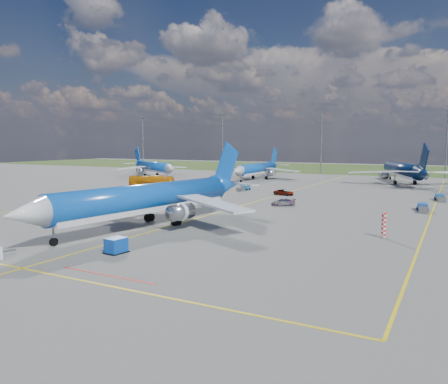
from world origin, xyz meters
The scene contains 17 objects.
ground centered at (0.00, 0.00, 0.00)m, with size 400.00×400.00×0.00m, color #5C5C59.
grass_strip centered at (0.00, 150.00, 0.00)m, with size 400.00×80.00×0.01m, color #2D4719.
taxiway_lines centered at (0.17, 27.70, 0.01)m, with size 60.25×160.00×0.02m.
floodlight_masts centered at (10.00, 110.00, 12.56)m, with size 202.20×0.50×22.70m.
warning_post centered at (26.00, 8.00, 1.50)m, with size 0.50×0.50×3.00m, color red.
bg_jet_nw centered at (-55.67, 72.20, 0.00)m, with size 27.22×35.72×9.36m, color #0C4CB2, non-canonical shape.
bg_jet_nnw centered at (-20.73, 77.76, 0.00)m, with size 27.21×35.71×9.35m, color #0C4CB2, non-canonical shape.
bg_jet_n centered at (20.14, 83.42, 0.00)m, with size 31.27×41.04×10.75m, color #071A3E, non-canonical shape.
main_airliner centered at (-2.48, 0.84, 0.00)m, with size 31.41×41.22×10.80m, color #0C4CB2, non-canonical shape.
uld_container centered at (3.47, -11.88, 0.76)m, with size 1.52×1.90×1.52m, color #0B40A5.
apron_bus centered at (-32.92, 41.39, 1.54)m, with size 2.59×11.09×3.09m, color orange.
service_car_a centered at (-20.72, 24.46, 0.72)m, with size 1.69×4.20×1.43m, color #999999.
service_car_b centered at (1.05, 42.49, 0.60)m, with size 1.98×4.30×1.20m, color #999999.
service_car_c centered at (6.45, 27.55, 0.62)m, with size 1.73×4.25×1.23m, color #999999.
baggage_tug_w centered at (28.58, 32.19, 0.54)m, with size 1.91×5.28×1.16m.
baggage_tug_c centered at (-10.50, 47.00, 0.51)m, with size 1.45×4.85×1.08m.
baggage_tug_e centered at (30.65, 47.80, 0.56)m, with size 2.09×5.50×1.20m.
Camera 1 is at (33.04, -44.44, 10.84)m, focal length 35.00 mm.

